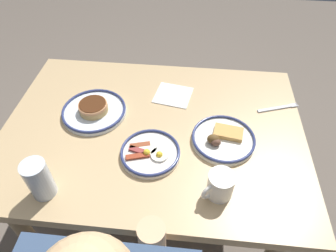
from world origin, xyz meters
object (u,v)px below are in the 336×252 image
object	(u,v)px
plate_near_main	(223,139)
drinking_glass	(40,181)
plate_far_companion	(150,153)
coffee_mug	(220,185)
paper_napkin	(173,95)
fork_near	(278,108)
plate_center_pancakes	(94,110)

from	to	relation	value
plate_near_main	drinking_glass	bearing A→B (deg)	25.73
plate_far_companion	coffee_mug	distance (m)	0.28
plate_far_companion	paper_napkin	distance (m)	0.34
coffee_mug	fork_near	distance (m)	0.50
plate_near_main	plate_far_companion	size ratio (longest dim) A/B	1.10
fork_near	coffee_mug	bearing A→B (deg)	59.54
coffee_mug	drinking_glass	bearing A→B (deg)	5.24
plate_center_pancakes	paper_napkin	distance (m)	0.34
plate_near_main	paper_napkin	distance (m)	0.32
paper_napkin	fork_near	size ratio (longest dim) A/B	0.86
plate_far_companion	paper_napkin	size ratio (longest dim) A/B	1.43
plate_center_pancakes	plate_near_main	bearing A→B (deg)	169.19
plate_center_pancakes	plate_far_companion	bearing A→B (deg)	143.38
plate_center_pancakes	paper_napkin	bearing A→B (deg)	-155.09
coffee_mug	paper_napkin	xyz separation A→B (m)	(0.19, -0.47, -0.05)
paper_napkin	fork_near	world-z (taller)	fork_near
plate_near_main	fork_near	world-z (taller)	plate_near_main
plate_far_companion	drinking_glass	xyz separation A→B (m)	(0.31, 0.18, 0.05)
plate_near_main	plate_center_pancakes	distance (m)	0.52
plate_near_main	drinking_glass	world-z (taller)	drinking_glass
plate_center_pancakes	fork_near	size ratio (longest dim) A/B	1.48
drinking_glass	fork_near	world-z (taller)	drinking_glass
coffee_mug	fork_near	world-z (taller)	coffee_mug
plate_near_main	fork_near	size ratio (longest dim) A/B	1.35
plate_far_companion	fork_near	world-z (taller)	plate_far_companion
coffee_mug	drinking_glass	distance (m)	0.55
plate_center_pancakes	drinking_glass	xyz separation A→B (m)	(0.06, 0.37, 0.05)
plate_far_companion	drinking_glass	bearing A→B (deg)	30.33
plate_near_main	fork_near	distance (m)	0.31
plate_far_companion	fork_near	size ratio (longest dim) A/B	1.23
plate_center_pancakes	fork_near	distance (m)	0.75
plate_center_pancakes	coffee_mug	bearing A→B (deg)	146.83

